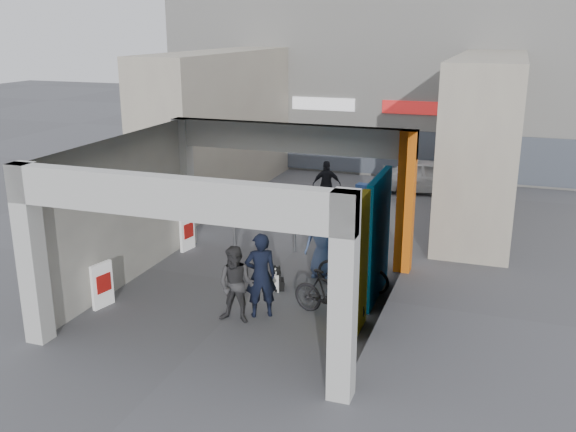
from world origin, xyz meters
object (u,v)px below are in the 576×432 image
at_px(man_with_dog, 261,275).
at_px(bicycle_rear, 329,295).
at_px(man_crates, 327,185).
at_px(produce_stand, 261,207).
at_px(border_collie, 278,280).
at_px(man_back_turned, 236,285).
at_px(man_elderly, 323,242).
at_px(cafe_set, 271,204).
at_px(bicycle_front, 353,270).
at_px(white_van, 432,176).

xyz_separation_m(man_with_dog, bicycle_rear, (1.36, 0.41, -0.41)).
bearing_deg(man_crates, bicycle_rear, 89.02).
bearing_deg(man_crates, produce_stand, 25.56).
distance_m(border_collie, man_with_dog, 1.51).
bearing_deg(man_back_turned, bicycle_rear, 23.14).
height_order(man_with_dog, man_elderly, man_with_dog).
distance_m(produce_stand, man_crates, 2.39).
relative_size(produce_stand, man_back_turned, 0.72).
xyz_separation_m(cafe_set, produce_stand, (-0.19, -0.34, 0.00)).
xyz_separation_m(bicycle_front, white_van, (0.56, 9.61, 0.14)).
height_order(border_collie, bicycle_front, bicycle_front).
xyz_separation_m(produce_stand, bicycle_rear, (4.05, -6.40, 0.20)).
relative_size(produce_stand, border_collie, 1.82).
distance_m(produce_stand, man_back_turned, 7.62).
xyz_separation_m(man_elderly, bicycle_front, (0.88, -0.54, -0.41)).
distance_m(produce_stand, white_van, 6.75).
height_order(border_collie, man_crates, man_crates).
bearing_deg(man_elderly, produce_stand, 129.23).
relative_size(produce_stand, bicycle_rear, 0.70).
xyz_separation_m(border_collie, man_with_dog, (0.13, -1.36, 0.65)).
xyz_separation_m(cafe_set, man_crates, (1.52, 1.25, 0.49)).
xyz_separation_m(border_collie, man_crates, (-0.86, 7.04, 0.54)).
bearing_deg(man_back_turned, bicycle_front, 50.16).
bearing_deg(man_with_dog, bicycle_rear, 166.72).
bearing_deg(man_crates, cafe_set, 22.05).
height_order(bicycle_front, white_van, white_van).
height_order(produce_stand, man_elderly, man_elderly).
relative_size(bicycle_front, white_van, 0.50).
bearing_deg(white_van, man_with_dog, 159.82).
bearing_deg(cafe_set, bicycle_front, -52.25).
xyz_separation_m(border_collie, bicycle_rear, (1.48, -0.95, 0.25)).
height_order(man_crates, white_van, man_crates).
bearing_deg(cafe_set, border_collie, -67.73).
relative_size(cafe_set, man_with_dog, 0.78).
bearing_deg(border_collie, bicycle_front, -0.76).
distance_m(bicycle_front, bicycle_rear, 1.61).
distance_m(man_back_turned, bicycle_rear, 1.94).
relative_size(border_collie, white_van, 0.18).
bearing_deg(bicycle_rear, cafe_set, 43.96).
relative_size(border_collie, bicycle_front, 0.36).
height_order(cafe_set, man_elderly, man_elderly).
xyz_separation_m(man_crates, bicycle_front, (2.46, -6.39, -0.33)).
bearing_deg(bicycle_front, white_van, 6.84).
bearing_deg(man_back_turned, produce_stand, 105.13).
distance_m(man_back_turned, white_van, 12.28).
xyz_separation_m(man_with_dog, man_elderly, (0.60, 2.55, -0.03)).
bearing_deg(white_van, produce_stand, 125.20).
height_order(cafe_set, man_with_dog, man_with_dog).
bearing_deg(man_with_dog, cafe_set, -100.86).
bearing_deg(man_crates, man_back_turned, 76.71).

